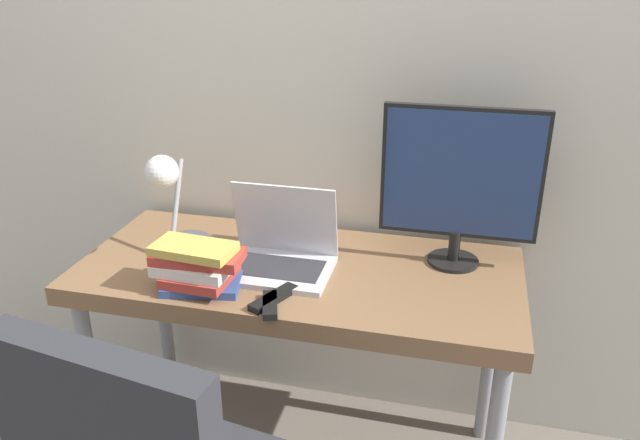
# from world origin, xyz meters

# --- Properties ---
(wall_back) EXTENTS (8.00, 0.05, 2.60)m
(wall_back) POSITION_xyz_m (0.00, 0.68, 1.30)
(wall_back) COLOR beige
(wall_back) RESTS_ON ground_plane
(desk) EXTENTS (1.38, 0.62, 0.76)m
(desk) POSITION_xyz_m (0.00, 0.31, 0.68)
(desk) COLOR brown
(desk) RESTS_ON ground_plane
(laptop) EXTENTS (0.33, 0.25, 0.26)m
(laptop) POSITION_xyz_m (-0.05, 0.29, 0.81)
(laptop) COLOR silver
(laptop) RESTS_ON desk
(monitor) EXTENTS (0.48, 0.16, 0.50)m
(monitor) POSITION_xyz_m (0.47, 0.46, 1.03)
(monitor) COLOR black
(monitor) RESTS_ON desk
(desk_lamp) EXTENTS (0.15, 0.26, 0.35)m
(desk_lamp) POSITION_xyz_m (-0.41, 0.29, 0.98)
(desk_lamp) COLOR #4C4C51
(desk_lamp) RESTS_ON desk
(book_stack) EXTENTS (0.26, 0.19, 0.14)m
(book_stack) POSITION_xyz_m (-0.25, 0.11, 0.83)
(book_stack) COLOR #334C8C
(book_stack) RESTS_ON desk
(tv_remote) EXTENTS (0.08, 0.14, 0.02)m
(tv_remote) POSITION_xyz_m (-0.01, 0.05, 0.77)
(tv_remote) COLOR black
(tv_remote) RESTS_ON desk
(media_remote) EXTENTS (0.11, 0.17, 0.02)m
(media_remote) POSITION_xyz_m (-0.01, 0.09, 0.77)
(media_remote) COLOR black
(media_remote) RESTS_ON desk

